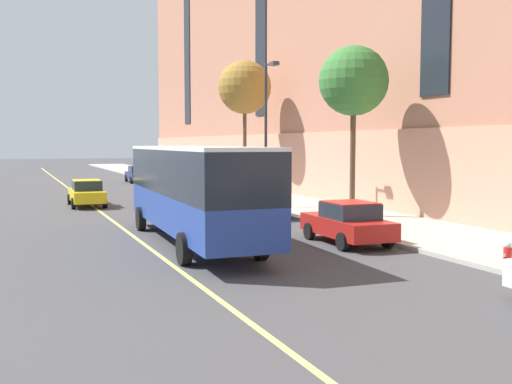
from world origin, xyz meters
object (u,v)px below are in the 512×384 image
Objects in this scene: fire_hydrant at (508,255)px; taxi_cab at (87,193)px; city_bus at (193,188)px; parked_car_navy_5 at (138,174)px; parked_car_navy_1 at (185,185)px; street_tree_far_uptown at (245,88)px; street_tree_mid_block at (354,82)px; parked_car_red_6 at (348,223)px; street_lamp at (267,121)px; parked_car_navy_3 at (254,201)px; parked_car_silver_2 at (160,179)px.

taxi_cab is at bearing 111.16° from fire_hydrant.
city_bus reaches higher than parked_car_navy_5.
parked_car_navy_1 is 0.48× the size of street_tree_far_uptown.
parked_car_navy_5 is 0.59× the size of street_tree_mid_block.
parked_car_navy_5 is 43.65m from fire_hydrant.
taxi_cab is (-7.13, -20.44, -0.00)m from parked_car_navy_5.
parked_car_red_6 is at bearing -67.19° from taxi_cab.
street_lamp is at bearing -85.75° from parked_car_navy_5.
parked_car_navy_1 is at bearing 164.41° from street_tree_far_uptown.
parked_car_navy_5 is 0.61× the size of street_lamp.
street_tree_mid_block reaches higher than parked_car_navy_3.
parked_car_silver_2 is 29.36m from parked_car_red_6.
parked_car_navy_5 is at bearing 104.01° from street_tree_far_uptown.
street_lamp reaches higher than fire_hydrant.
parked_car_red_6 is 22.25m from street_tree_far_uptown.
street_tree_mid_block is (4.16, -2.55, 5.86)m from parked_car_navy_3.
fire_hydrant is (1.69, -35.29, -0.29)m from parked_car_silver_2.
taxi_cab is 0.49× the size of street_tree_far_uptown.
parked_car_silver_2 reaches higher than fire_hydrant.
city_bus is 2.83× the size of parked_car_red_6.
street_lamp is (1.94, -26.12, 4.13)m from parked_car_navy_5.
street_lamp is at bearing 89.67° from fire_hydrant.
parked_car_navy_1 is 0.94× the size of parked_car_navy_3.
street_tree_mid_block reaches higher than parked_car_silver_2.
parked_car_silver_2 is 35.33m from fire_hydrant.
street_tree_far_uptown is at bearing -64.66° from parked_car_silver_2.
street_lamp is at bearing -32.09° from taxi_cab.
street_lamp is (1.89, 2.66, 4.13)m from parked_car_navy_3.
street_tree_mid_block is (4.22, -31.33, 5.86)m from parked_car_navy_5.
fire_hydrant is at bearing -73.84° from parked_car_red_6.
street_tree_mid_block is 1.04× the size of street_lamp.
parked_car_navy_3 is (-0.06, -13.03, 0.00)m from parked_car_navy_1.
parked_car_navy_3 is 0.57× the size of street_tree_mid_block.
fire_hydrant is (1.79, -14.82, -0.29)m from parked_car_navy_3.
parked_car_navy_1 is 21.92m from parked_car_red_6.
parked_car_silver_2 is 6.50× the size of fire_hydrant.
parked_car_navy_3 is at bearing -90.28° from parked_car_silver_2.
taxi_cab is (-7.28, -12.12, -0.00)m from parked_car_silver_2.
parked_car_silver_2 is 20.46m from parked_car_navy_3.
taxi_cab is (-7.18, 8.35, -0.00)m from parked_car_navy_3.
street_tree_mid_block reaches higher than parked_car_navy_5.
city_bus is 1.30× the size of street_tree_far_uptown.
street_tree_far_uptown is (0.00, 14.43, 0.94)m from street_tree_mid_block.
city_bus reaches higher than parked_car_red_6.
fire_hydrant is at bearing -100.94° from street_tree_mid_block.
parked_car_red_6 is at bearing -101.14° from street_tree_far_uptown.
parked_car_navy_3 is at bearing 96.89° from fire_hydrant.
taxi_cab is 24.85m from fire_hydrant.
parked_car_navy_1 and parked_car_navy_3 have the same top height.
street_lamp is at bearing -79.97° from parked_car_navy_1.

